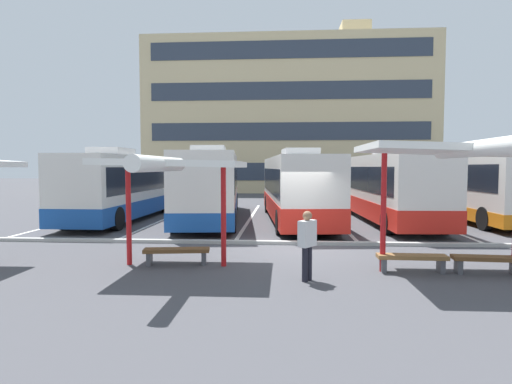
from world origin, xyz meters
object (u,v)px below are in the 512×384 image
Objects in this scene: waiting_shelter_1 at (172,166)px; bench_1 at (177,252)px; coach_bus_1 at (211,186)px; waiting_shelter_2 at (455,152)px; bench_3 at (487,261)px; waiting_passenger_1 at (307,241)px; coach_bus_0 at (123,187)px; bench_2 at (412,259)px; coach_bus_2 at (296,189)px; coach_bus_4 at (464,185)px; coach_bus_3 at (384,187)px.

waiting_shelter_1 reaches higher than bench_1.
coach_bus_1 is 13.33m from waiting_shelter_2.
waiting_passenger_1 is at bearing -168.59° from bench_3.
coach_bus_0 reaches higher than bench_2.
waiting_shelter_1 is at bearing -85.57° from coach_bus_1.
coach_bus_2 is 10.14m from bench_2.
coach_bus_1 is 13.74m from bench_3.
bench_2 is (6.16, -0.41, -0.00)m from bench_1.
coach_bus_0 is 10.74m from bench_1.
bench_1 is at bearing 176.17° from bench_2.
coach_bus_0 is at bearing 179.79° from coach_bus_2.
waiting_shelter_1 is (-3.50, -9.63, 1.10)m from coach_bus_2.
coach_bus_1 is 13.24m from coach_bus_4.
coach_bus_3 is (4.42, 0.71, 0.06)m from coach_bus_2.
coach_bus_1 is (4.37, 0.70, 0.06)m from coach_bus_0.
coach_bus_0 is 4.43m from coach_bus_1.
bench_3 is at bearing -65.47° from coach_bus_2.
bench_1 is at bearing -60.98° from coach_bus_0.
waiting_shelter_2 reaches higher than waiting_shelter_1.
bench_3 is at bearing -110.49° from coach_bus_4.
coach_bus_2 is at bearing 109.68° from waiting_shelter_2.
coach_bus_1 is at bearing 179.81° from coach_bus_3.
coach_bus_4 reaches higher than coach_bus_2.
bench_3 is (0.90, 0.18, -2.69)m from waiting_shelter_2.
waiting_shelter_1 is at bearing -127.47° from coach_bus_3.
coach_bus_4 is at bearing 69.51° from bench_3.
bench_2 is (-0.90, 0.24, -2.68)m from waiting_shelter_2.
coach_bus_4 is at bearing 42.53° from bench_1.
coach_bus_1 is at bearing 123.68° from bench_2.
coach_bus_4 reaches higher than coach_bus_3.
bench_2 is at bearing -56.32° from coach_bus_1.
coach_bus_4 reaches higher than waiting_shelter_2.
waiting_passenger_1 is (-4.50, -0.91, 0.62)m from bench_3.
waiting_shelter_2 is at bearing 11.40° from waiting_passenger_1.
bench_3 is at bearing -89.82° from coach_bus_3.
coach_bus_4 is 13.19m from waiting_shelter_2.
coach_bus_3 is 7.37× the size of waiting_passenger_1.
waiting_shelter_2 is (7.06, -0.31, 0.32)m from waiting_shelter_1.
waiting_shelter_1 reaches higher than bench_3.
waiting_shelter_2 is 3.12× the size of waiting_passenger_1.
coach_bus_0 reaches higher than waiting_shelter_2.
coach_bus_3 is at bearing 80.37° from bench_2.
bench_1 is (5.17, -9.33, -1.31)m from coach_bus_0.
waiting_shelter_1 is 2.58× the size of bench_1.
waiting_shelter_1 is 8.30m from bench_3.
bench_2 is 1.80m from bench_3.
coach_bus_2 is 6.98× the size of bench_3.
bench_1 is at bearing 90.00° from waiting_shelter_1.
coach_bus_4 is at bearing 54.99° from waiting_passenger_1.
bench_1 is at bearing 174.72° from waiting_shelter_2.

